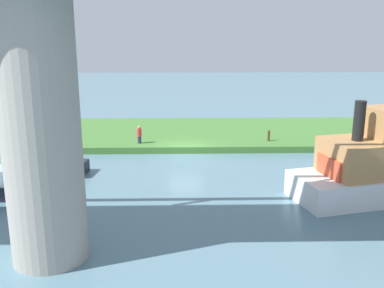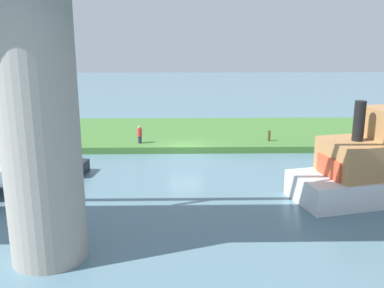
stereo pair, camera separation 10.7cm
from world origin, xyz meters
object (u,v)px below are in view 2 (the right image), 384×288
Objects in this scene: bridge_pylon at (40,134)px; skiff_small at (2,186)px; mooring_post at (269,136)px; pontoon_yellow at (43,164)px; person_on_bank at (140,134)px.

bridge_pylon is 9.21m from skiff_small.
bridge_pylon is 21.24m from mooring_post.
skiff_small is at bearing 76.58° from pontoon_yellow.
person_on_bank is 1.66× the size of mooring_post.
bridge_pylon is 17.06m from person_on_bank.
pontoon_yellow is at bearing 22.39° from mooring_post.
pontoon_yellow is (3.69, -10.65, -4.35)m from bridge_pylon.
pontoon_yellow is 4.13m from skiff_small.
person_on_bank is 8.09m from pontoon_yellow.
bridge_pylon reaches higher than person_on_bank.
pontoon_yellow is at bearing 46.92° from person_on_bank.
bridge_pylon reaches higher than pontoon_yellow.
person_on_bank reaches higher than skiff_small.
bridge_pylon is 2.01× the size of skiff_small.
skiff_small is (16.60, 10.46, -0.34)m from mooring_post.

